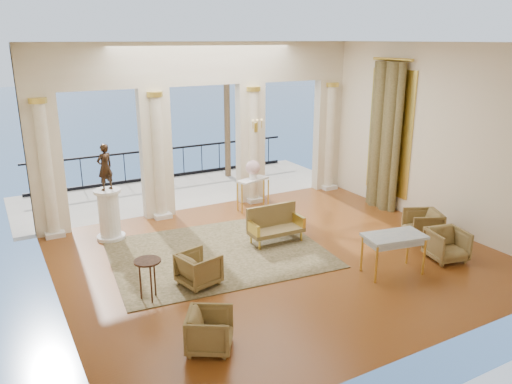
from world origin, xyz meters
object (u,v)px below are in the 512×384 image
game_table (394,239)px  console_table (253,184)px  armchair_a (210,329)px  side_table (148,266)px  statue (105,167)px  armchair_c (423,224)px  settee (274,224)px  armchair_b (447,243)px  armchair_d (199,267)px  pedestal (109,215)px

game_table → console_table: (-0.57, 4.83, -0.01)m
armchair_a → side_table: 1.97m
statue → console_table: 4.12m
console_table → side_table: bearing=-157.4°
armchair_a → armchair_c: armchair_c is taller
settee → game_table: (1.23, -2.58, 0.32)m
armchair_b → settee: settee is taller
settee → console_table: size_ratio=1.31×
settee → side_table: (-3.41, -1.26, 0.25)m
statue → settee: bearing=125.1°
settee → statue: size_ratio=1.21×
armchair_a → armchair_b: 5.78m
armchair_a → game_table: bearing=-50.4°
side_table → armchair_a: bearing=-79.6°
armchair_a → side_table: size_ratio=0.87×
armchair_a → side_table: bearing=42.1°
armchair_b → armchair_c: bearing=81.5°
armchair_d → console_table: bearing=-56.0°
armchair_b → console_table: size_ratio=0.76×
armchair_d → game_table: size_ratio=0.55×
armchair_b → statue: size_ratio=0.70×
armchair_a → pedestal: (-0.26, 5.20, 0.24)m
armchair_d → side_table: bearing=83.0°
armchair_a → armchair_c: size_ratio=0.89×
armchair_c → game_table: size_ratio=0.60×
side_table → statue: bearing=88.4°
armchair_c → settee: (-3.12, 1.60, 0.03)m
statue → armchair_b: bearing=118.5°
side_table → settee: bearing=20.3°
armchair_a → console_table: bearing=-2.8°
statue → pedestal: bearing=180.0°
pedestal → console_table: (3.99, 0.23, 0.15)m
armchair_d → armchair_b: bearing=-120.9°
statue → armchair_d: bearing=83.0°
armchair_a → console_table: console_table is taller
armchair_d → game_table: game_table is taller
armchair_c → side_table: bearing=-67.7°
armchair_a → pedestal: 5.21m
armchair_a → statue: bearing=34.6°
armchair_d → settee: settee is taller
armchair_d → settee: 2.64m
console_table → side_table: 5.38m
armchair_d → pedestal: bearing=2.5°
armchair_c → statue: bearing=-94.1°
armchair_a → statue: statue is taller
armchair_b → console_table: (-2.03, 4.93, 0.36)m
armchair_a → settee: size_ratio=0.53×
armchair_d → armchair_c: bearing=-108.8°
settee → game_table: size_ratio=1.00×
armchair_a → armchair_b: bearing=-53.3°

